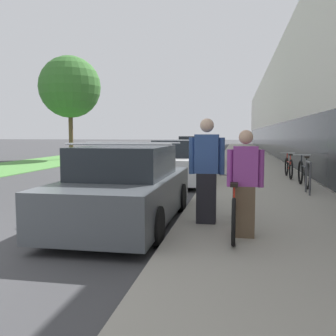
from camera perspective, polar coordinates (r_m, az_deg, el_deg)
sidewalk_slab at (r=24.91m, az=12.04°, el=1.37°), size 3.56×70.00×0.13m
storefront_facade at (r=33.77m, az=23.51°, el=8.24°), size 10.01×70.00×7.46m
lawn_strip at (r=30.97m, az=-10.83°, el=2.02°), size 4.53×70.00×0.03m
tandem_bicycle at (r=6.03m, az=10.01°, el=-6.14°), size 0.52×2.27×0.84m
person_rider at (r=5.68m, az=11.66°, el=-2.34°), size 0.54×0.21×1.60m
person_bystander at (r=6.47m, az=5.89°, el=-0.44°), size 0.61×0.24×1.80m
bike_rack_hoop at (r=10.28m, az=20.59°, el=-0.87°), size 0.05×0.60×0.84m
cruiser_bike_nearest at (r=11.69m, az=20.00°, el=-0.78°), size 0.52×1.88×0.92m
cruiser_bike_middle at (r=13.93m, az=17.92°, el=0.11°), size 0.52×1.82×0.87m
parked_sedan_curbside at (r=6.99m, az=-6.47°, el=-3.12°), size 1.90×4.26×1.51m
vintage_roadster_curbside at (r=13.04m, az=1.73°, el=0.80°), size 1.80×4.79×1.47m
parked_sedan_far at (r=19.75m, az=4.25°, el=2.38°), size 1.81×4.54×1.56m
street_tree_far at (r=25.69m, az=-14.73°, el=11.82°), size 3.99×3.99×6.72m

